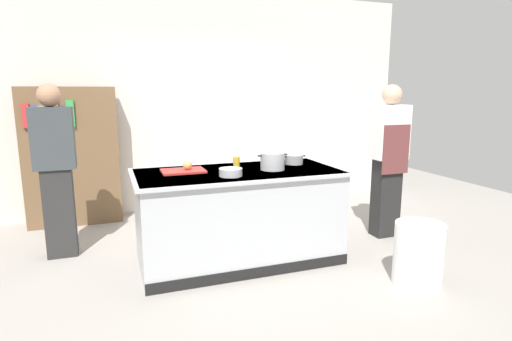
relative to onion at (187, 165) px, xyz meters
The scene contains 13 objects.
ground_plane 1.08m from the onion, 14.65° to the right, with size 10.00×10.00×0.00m, color #9E9991.
back_wall 2.10m from the onion, 76.75° to the left, with size 6.40×0.12×3.00m, color silver.
counter_island 0.69m from the onion, 14.72° to the right, with size 1.98×0.98×0.90m.
cutting_board 0.07m from the onion, behind, with size 0.40×0.28×0.02m, color red.
onion is the anchor object (origin of this frame).
stock_pot 0.81m from the onion, 12.56° to the right, with size 0.30×0.23×0.17m.
sauce_pan 1.12m from the onion, ahead, with size 0.25×0.18×0.10m.
mixing_bowl 0.47m from the onion, 46.02° to the right, with size 0.21×0.21×0.07m, color #B7BABF.
juice_cup 0.52m from the onion, 10.96° to the left, with size 0.07×0.07×0.10m, color yellow.
trash_bin 2.21m from the onion, 32.97° to the right, with size 0.42×0.42×0.54m, color white.
person_chef 2.27m from the onion, ahead, with size 0.38×0.25×1.72m.
person_guest 1.33m from the onion, 153.30° to the left, with size 0.38×0.24×1.72m.
bookshelf 2.02m from the onion, 123.75° to the left, with size 1.10×0.31×1.70m.
Camera 1 is at (-1.16, -3.69, 1.65)m, focal length 28.95 mm.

